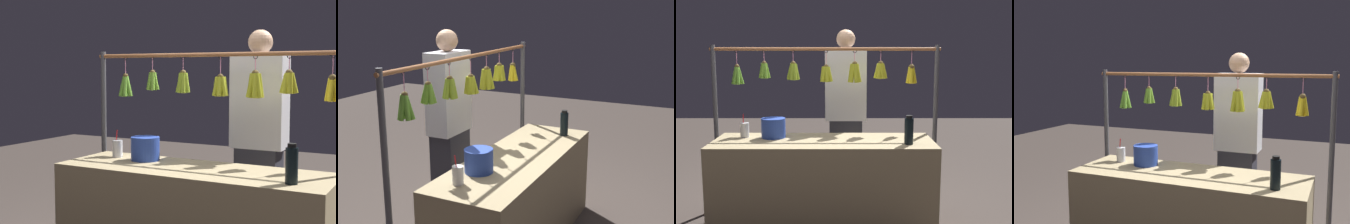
% 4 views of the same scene
% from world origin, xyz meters
% --- Properties ---
extents(market_counter, '(1.92, 0.65, 0.80)m').
position_xyz_m(market_counter, '(0.00, 0.00, 0.40)').
color(market_counter, tan).
rests_on(market_counter, ground).
extents(display_rack, '(2.21, 0.14, 1.63)m').
position_xyz_m(display_rack, '(-0.01, -0.44, 1.22)').
color(display_rack, '#4C4C51').
rests_on(display_rack, ground).
extents(water_bottle, '(0.08, 0.08, 0.24)m').
position_xyz_m(water_bottle, '(-0.72, 0.15, 0.92)').
color(water_bottle, black).
rests_on(water_bottle, market_counter).
extents(blue_bucket, '(0.21, 0.21, 0.18)m').
position_xyz_m(blue_bucket, '(0.45, -0.11, 0.89)').
color(blue_bucket, '#2945A9').
rests_on(blue_bucket, market_counter).
extents(drink_cup, '(0.08, 0.08, 0.21)m').
position_xyz_m(drink_cup, '(0.72, -0.13, 0.87)').
color(drink_cup, silver).
rests_on(drink_cup, market_counter).
extents(vendor_person, '(0.43, 0.23, 1.80)m').
position_xyz_m(vendor_person, '(-0.20, -0.79, 0.89)').
color(vendor_person, '#2D2D38').
rests_on(vendor_person, ground).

